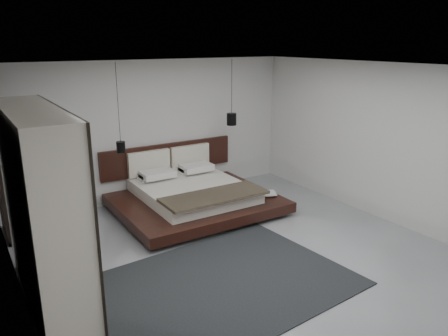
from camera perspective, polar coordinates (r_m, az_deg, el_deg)
floor at (r=6.92m, az=1.52°, el=-10.75°), size 6.00×6.00×0.00m
ceiling at (r=6.17m, az=1.72°, el=13.08°), size 6.00×6.00×0.00m
wall_back at (r=8.99m, az=-9.08°, el=4.89°), size 6.00×0.00×6.00m
wall_front at (r=4.39m, az=24.12°, el=-8.64°), size 6.00×0.00×6.00m
wall_left at (r=5.43m, az=-25.84°, el=-4.17°), size 0.00×6.00×6.00m
wall_right at (r=8.40m, az=18.93°, el=3.42°), size 0.00×6.00×6.00m
bed at (r=8.43m, az=-4.12°, el=-3.49°), size 2.91×2.44×1.10m
book_lower at (r=8.51m, az=5.16°, el=-3.41°), size 0.33×0.38×0.03m
book_upper at (r=8.47m, az=5.18°, el=-3.32°), size 0.35×0.39×0.02m
pendant_left at (r=8.11m, az=-13.32°, el=2.77°), size 0.16×0.16×1.60m
pendant_right at (r=9.08m, az=0.99°, el=6.41°), size 0.20×0.20×1.34m
wardrobe at (r=5.56m, az=-22.59°, el=-5.29°), size 0.59×2.49×2.44m
rug at (r=6.04m, az=-0.79°, el=-15.03°), size 3.67×2.75×0.01m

